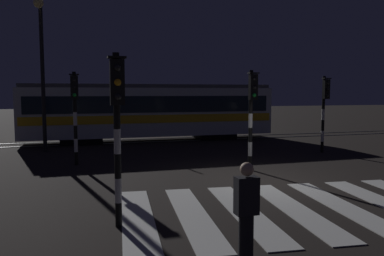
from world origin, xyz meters
The scene contains 11 objects.
ground_plane centered at (0.00, 0.00, 0.00)m, with size 120.00×120.00×0.00m, color black.
rail_near centered at (0.00, 10.55, 0.01)m, with size 80.00×0.12×0.03m, color #59595E.
rail_far centered at (0.00, 11.98, 0.01)m, with size 80.00×0.12×0.03m, color #59595E.
crosswalk_zebra centered at (0.00, -2.81, 0.01)m, with size 9.82×5.57×0.02m.
traffic_light_corner_far_right centered at (5.40, 4.56, 2.34)m, with size 0.36×0.42×3.55m.
traffic_light_corner_near_left centered at (-4.78, -2.86, 2.37)m, with size 0.36×0.42×3.59m.
traffic_light_median_centre centered at (0.38, 1.75, 2.36)m, with size 0.36×0.42×3.58m.
traffic_light_corner_far_left centered at (-5.63, 4.54, 2.36)m, with size 0.36×0.42×3.58m.
street_lamp_trackside_left centered at (-7.04, 8.30, 4.40)m, with size 0.44×1.21×6.90m.
tram centered at (-1.47, 11.26, 1.74)m, with size 14.33×2.58×4.15m.
pedestrian_waiting_at_kerb centered at (-3.04, -5.28, 0.88)m, with size 0.36×0.24×1.71m.
Camera 1 is at (-5.56, -10.70, 2.80)m, focal length 36.03 mm.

